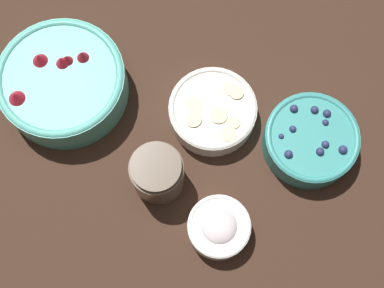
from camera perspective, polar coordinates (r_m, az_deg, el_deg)
ground_plane at (r=0.97m, az=-3.97°, el=-6.17°), size 4.00×4.00×0.00m
bowl_strawberries at (r=1.02m, az=-13.65°, el=6.43°), size 0.24×0.24×0.09m
bowl_blueberries at (r=0.99m, az=12.53°, el=0.44°), size 0.17×0.17×0.06m
bowl_bananas at (r=0.99m, az=2.22°, el=3.55°), size 0.16×0.16×0.05m
bowl_cream at (r=0.93m, az=2.87°, el=-8.87°), size 0.11×0.11×0.06m
jar_chocolate at (r=0.94m, az=-3.68°, el=-3.22°), size 0.09×0.09×0.10m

